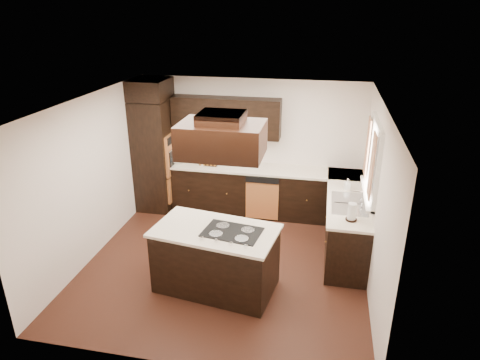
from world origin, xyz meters
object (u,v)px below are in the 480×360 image
at_px(range_hood, 222,139).
at_px(spice_rack, 208,158).
at_px(island, 216,260).
at_px(oven_column, 155,155).

distance_m(range_hood, spice_rack, 2.67).
distance_m(island, range_hood, 1.72).
distance_m(oven_column, range_hood, 3.13).
bearing_deg(spice_rack, oven_column, -175.67).
xyz_separation_m(island, spice_rack, (-0.75, 2.36, 0.62)).
bearing_deg(oven_column, spice_rack, 1.46).
bearing_deg(range_hood, oven_column, 129.74).
bearing_deg(island, range_hood, 48.82).
height_order(oven_column, range_hood, range_hood).
relative_size(oven_column, spice_rack, 6.23).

